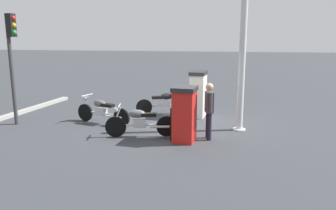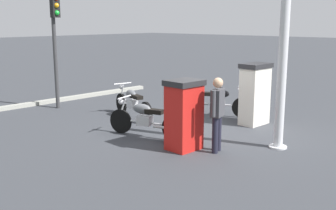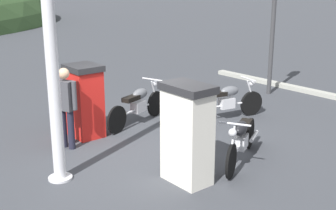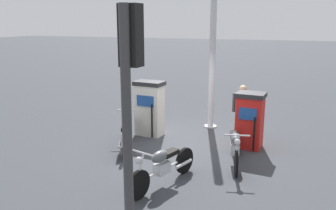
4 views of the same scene
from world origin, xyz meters
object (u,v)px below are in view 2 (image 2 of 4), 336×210
Objects in this scene: fuel_pump_far at (184,114)px; attendant_person at (217,110)px; fuel_pump_near at (255,94)px; roadside_traffic_light at (55,31)px; motorcycle_far_pump at (145,118)px; motorcycle_extra at (132,102)px; canopy_support_pole at (283,55)px; motorcycle_near_pump at (218,100)px.

attendant_person is (-0.64, -0.33, 0.14)m from fuel_pump_far.
roadside_traffic_light reaches higher than fuel_pump_near.
motorcycle_far_pump is 0.98× the size of motorcycle_extra.
attendant_person is 6.53m from roadside_traffic_light.
motorcycle_far_pump is 0.48× the size of canopy_support_pole.
attendant_person is at bearing 103.63° from fuel_pump_near.
roadside_traffic_light reaches higher than motorcycle_extra.
motorcycle_extra is 4.79m from canopy_support_pole.
canopy_support_pole is (-0.85, -1.15, 1.14)m from attendant_person.
roadside_traffic_light is (5.70, -0.60, 1.67)m from fuel_pump_far.
motorcycle_far_pump is at bearing -5.40° from fuel_pump_far.
motorcycle_extra is 0.58× the size of roadside_traffic_light.
motorcycle_extra is at bearing -34.76° from motorcycle_far_pump.
fuel_pump_far is at bearing 174.60° from motorcycle_far_pump.
canopy_support_pole is at bearing -135.38° from fuel_pump_far.
motorcycle_near_pump is 3.40m from attendant_person.
motorcycle_extra is (1.69, -1.18, -0.03)m from motorcycle_far_pump.
canopy_support_pole is at bearing -173.06° from roadside_traffic_light.
fuel_pump_near is at bearing -45.21° from canopy_support_pole.
fuel_pump_far is 5.97m from roadside_traffic_light.
motorcycle_near_pump is 2.98m from motorcycle_far_pump.
motorcycle_extra is (3.01, -1.30, -0.33)m from fuel_pump_far.
motorcycle_near_pump is at bearing -55.46° from attendant_person.
motorcycle_extra is 0.49× the size of canopy_support_pole.
motorcycle_near_pump is (1.27, -3.10, -0.31)m from fuel_pump_far.
fuel_pump_near reaches higher than motorcycle_extra.
roadside_traffic_light is at bearing 29.50° from motorcycle_near_pump.
fuel_pump_near is at bearing -157.33° from roadside_traffic_light.
fuel_pump_near is 0.46× the size of roadside_traffic_light.
attendant_person is at bearing -152.99° from fuel_pump_far.
motorcycle_far_pump is 4.83m from roadside_traffic_light.
motorcycle_near_pump is at bearing -30.55° from canopy_support_pole.
fuel_pump_far is at bearing 89.99° from fuel_pump_near.
attendant_person reaches higher than motorcycle_extra.
fuel_pump_far is at bearing 44.62° from canopy_support_pole.
fuel_pump_far is 3.37m from motorcycle_near_pump.
attendant_person is at bearing 53.42° from canopy_support_pole.
fuel_pump_near is at bearing -90.01° from fuel_pump_far.
motorcycle_far_pump is 2.02m from attendant_person.
roadside_traffic_light is 0.84× the size of canopy_support_pole.
canopy_support_pole reaches higher than roadside_traffic_light.
canopy_support_pole is at bearing -126.58° from attendant_person.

